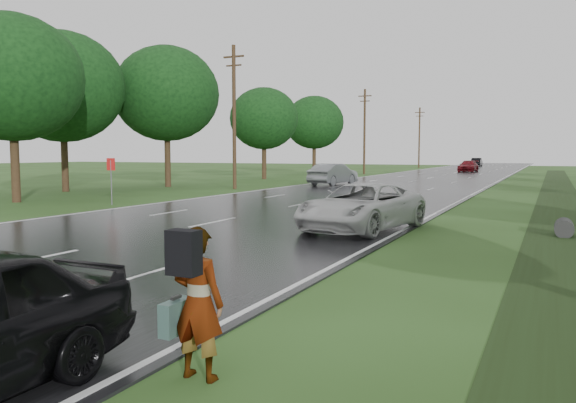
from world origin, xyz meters
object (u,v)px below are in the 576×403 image
Objects in this scene: road_sign at (111,172)px; white_pickup at (362,207)px; pedestrian at (196,301)px; silver_sedan at (333,174)px.

white_pickup is (14.00, -3.61, -0.84)m from road_sign.
pedestrian is at bearing -44.97° from road_sign.
pedestrian is 12.57m from white_pickup.
road_sign reaches higher than white_pickup.
road_sign is 14.48m from white_pickup.
road_sign is 1.31× the size of pedestrian.
road_sign is at bearing 175.25° from white_pickup.
pedestrian reaches higher than white_pickup.
white_pickup is at bearing -14.45° from road_sign.
pedestrian is 0.34× the size of silver_sedan.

